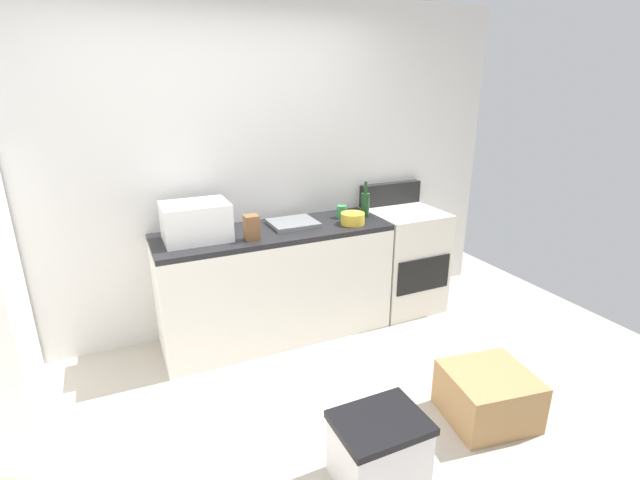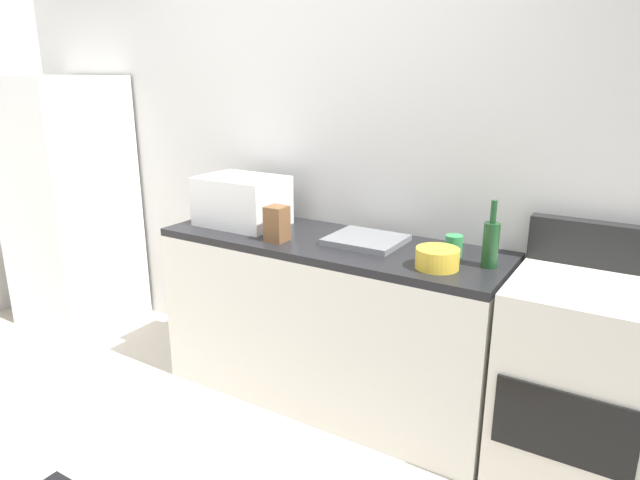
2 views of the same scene
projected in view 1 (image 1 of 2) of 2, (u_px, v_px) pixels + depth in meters
name	position (u px, v px, depth m)	size (l,w,h in m)	color
ground_plane	(299.00, 441.00, 2.70)	(6.00, 6.00, 0.00)	#B2A899
wall_back	(220.00, 173.00, 3.60)	(5.00, 0.10, 2.60)	silver
kitchen_counter	(275.00, 283.00, 3.70)	(1.80, 0.60, 0.90)	silver
stove_oven	(403.00, 258.00, 4.18)	(0.60, 0.61, 1.10)	silver
microwave	(196.00, 222.00, 3.29)	(0.46, 0.34, 0.27)	white
sink_basin	(293.00, 223.00, 3.66)	(0.36, 0.32, 0.03)	slate
wine_bottle	(365.00, 204.00, 3.84)	(0.07, 0.07, 0.30)	#193F1E
coffee_mug	(342.00, 212.00, 3.84)	(0.08, 0.08, 0.10)	#338C4C
knife_block	(252.00, 228.00, 3.30)	(0.10, 0.10, 0.18)	brown
mixing_bowl	(353.00, 218.00, 3.67)	(0.19, 0.19, 0.09)	gold
cardboard_box_large	(488.00, 395.00, 2.84)	(0.50, 0.46, 0.31)	#A37A4C
storage_bin	(379.00, 449.00, 2.38)	(0.46, 0.36, 0.38)	silver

